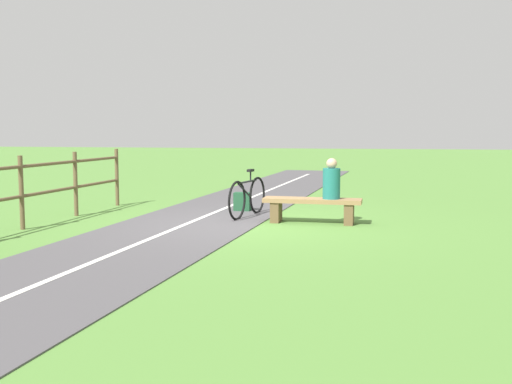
% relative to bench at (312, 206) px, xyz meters
% --- Properties ---
extents(ground_plane, '(80.00, 80.00, 0.00)m').
position_rel_bench_xyz_m(ground_plane, '(1.25, 0.37, -0.32)').
color(ground_plane, '#548438').
extents(paved_path, '(5.80, 36.08, 0.02)m').
position_rel_bench_xyz_m(paved_path, '(2.55, 4.37, -0.31)').
color(paved_path, '#4C494C').
rests_on(paved_path, ground_plane).
extents(path_centre_line, '(3.00, 31.88, 0.00)m').
position_rel_bench_xyz_m(path_centre_line, '(2.55, 4.37, -0.30)').
color(path_centre_line, silver).
rests_on(path_centre_line, paved_path).
extents(bench, '(1.81, 0.53, 0.46)m').
position_rel_bench_xyz_m(bench, '(0.00, 0.00, 0.00)').
color(bench, '#937047').
rests_on(bench, ground_plane).
extents(person_seated, '(0.33, 0.33, 0.74)m').
position_rel_bench_xyz_m(person_seated, '(-0.35, 0.02, 0.46)').
color(person_seated, '#1E6B66').
rests_on(person_seated, bench).
extents(bicycle, '(0.43, 1.71, 0.93)m').
position_rel_bench_xyz_m(bicycle, '(1.32, -0.57, 0.08)').
color(bicycle, black).
rests_on(bicycle, ground_plane).
extents(backpack, '(0.35, 0.27, 0.39)m').
position_rel_bench_xyz_m(backpack, '(1.57, -1.34, -0.12)').
color(backpack, '#1E4C2D').
rests_on(backpack, ground_plane).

